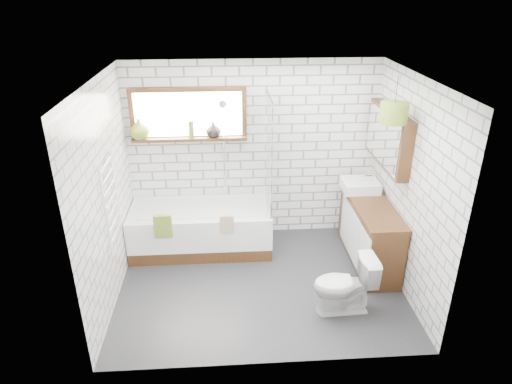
{
  "coord_description": "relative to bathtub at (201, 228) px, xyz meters",
  "views": [
    {
      "loc": [
        -0.37,
        -4.62,
        3.4
      ],
      "look_at": [
        -0.03,
        0.25,
        1.13
      ],
      "focal_mm": 32.0,
      "sensor_mm": 36.0,
      "label": 1
    }
  ],
  "objects": [
    {
      "name": "pendant",
      "position": [
        2.2,
        -0.79,
        1.79
      ],
      "size": [
        0.3,
        0.3,
        0.22
      ],
      "primitive_type": "cylinder",
      "color": "olive",
      "rests_on": "ceiling"
    },
    {
      "name": "vase_dark",
      "position": [
        0.21,
        0.35,
        1.28
      ],
      "size": [
        0.26,
        0.26,
        0.21
      ],
      "primitive_type": "imported",
      "rotation": [
        0.0,
        0.0,
        0.4
      ],
      "color": "black",
      "rests_on": "window"
    },
    {
      "name": "bathtub",
      "position": [
        0.0,
        0.0,
        0.0
      ],
      "size": [
        1.89,
        0.83,
        0.61
      ],
      "primitive_type": "cube",
      "color": "white",
      "rests_on": "floor"
    },
    {
      "name": "towel_radiator",
      "position": [
        -0.91,
        -0.88,
        0.89
      ],
      "size": [
        0.06,
        0.52,
        1.0
      ],
      "primitive_type": "cube",
      "color": "white",
      "rests_on": "wall_left"
    },
    {
      "name": "vase_olive",
      "position": [
        -0.75,
        0.35,
        1.31
      ],
      "size": [
        0.28,
        0.28,
        0.27
      ],
      "primitive_type": "imported",
      "rotation": [
        0.0,
        0.0,
        0.08
      ],
      "color": "olive",
      "rests_on": "window"
    },
    {
      "name": "shower_riser",
      "position": [
        0.35,
        0.38,
        1.04
      ],
      "size": [
        0.02,
        0.02,
        1.3
      ],
      "primitive_type": "cylinder",
      "color": "silver",
      "rests_on": "wall_back"
    },
    {
      "name": "ceiling",
      "position": [
        0.75,
        -0.88,
        2.2
      ],
      "size": [
        3.4,
        2.6,
        0.01
      ],
      "primitive_type": "cube",
      "color": "white",
      "rests_on": "ground"
    },
    {
      "name": "towel_green",
      "position": [
        -0.45,
        -0.42,
        0.29
      ],
      "size": [
        0.22,
        0.06,
        0.3
      ],
      "primitive_type": "cube",
      "color": "olive",
      "rests_on": "bathtub"
    },
    {
      "name": "toilet",
      "position": [
        1.63,
        -1.45,
        0.04
      ],
      "size": [
        0.42,
        0.69,
        0.69
      ],
      "primitive_type": "imported",
      "rotation": [
        0.0,
        0.0,
        -1.53
      ],
      "color": "white",
      "rests_on": "floor"
    },
    {
      "name": "floor",
      "position": [
        0.75,
        -0.88,
        -0.31
      ],
      "size": [
        3.4,
        2.6,
        0.01
      ],
      "primitive_type": "cube",
      "color": "#242427",
      "rests_on": "ground"
    },
    {
      "name": "wall_front",
      "position": [
        0.75,
        -2.19,
        0.94
      ],
      "size": [
        3.4,
        0.01,
        2.5
      ],
      "primitive_type": "cube",
      "color": "white",
      "rests_on": "ground"
    },
    {
      "name": "mirror_cabinet",
      "position": [
        2.37,
        -0.28,
        1.34
      ],
      "size": [
        0.16,
        1.2,
        0.7
      ],
      "primitive_type": "cube",
      "color": "#331D0E",
      "rests_on": "wall_right"
    },
    {
      "name": "wall_back",
      "position": [
        0.75,
        0.42,
        0.94
      ],
      "size": [
        3.4,
        0.01,
        2.5
      ],
      "primitive_type": "cube",
      "color": "white",
      "rests_on": "ground"
    },
    {
      "name": "basin",
      "position": [
        2.15,
        -0.05,
        0.6
      ],
      "size": [
        0.47,
        0.41,
        0.14
      ],
      "primitive_type": "cube",
      "color": "white",
      "rests_on": "vanity"
    },
    {
      "name": "wall_left",
      "position": [
        -0.96,
        -0.88,
        0.94
      ],
      "size": [
        0.01,
        2.6,
        2.5
      ],
      "primitive_type": "cube",
      "color": "white",
      "rests_on": "ground"
    },
    {
      "name": "window",
      "position": [
        -0.1,
        0.38,
        1.49
      ],
      "size": [
        1.52,
        0.16,
        0.68
      ],
      "primitive_type": "cube",
      "color": "#331D0E",
      "rests_on": "wall_back"
    },
    {
      "name": "tap",
      "position": [
        2.31,
        -0.05,
        0.67
      ],
      "size": [
        0.04,
        0.04,
        0.16
      ],
      "primitive_type": "cylinder",
      "rotation": [
        0.0,
        0.0,
        -0.22
      ],
      "color": "silver",
      "rests_on": "vanity"
    },
    {
      "name": "vanity",
      "position": [
        2.21,
        -0.45,
        0.11
      ],
      "size": [
        0.47,
        1.47,
        0.84
      ],
      "primitive_type": "cube",
      "color": "#331D0E",
      "rests_on": "floor"
    },
    {
      "name": "shower_screen",
      "position": [
        0.92,
        0.0,
        1.06
      ],
      "size": [
        0.02,
        0.72,
        1.5
      ],
      "primitive_type": "cube",
      "color": "white",
      "rests_on": "bathtub"
    },
    {
      "name": "wall_right",
      "position": [
        2.45,
        -0.88,
        0.94
      ],
      "size": [
        0.01,
        2.6,
        2.5
      ],
      "primitive_type": "cube",
      "color": "white",
      "rests_on": "ground"
    },
    {
      "name": "towel_beige",
      "position": [
        0.36,
        -0.42,
        0.29
      ],
      "size": [
        0.18,
        0.05,
        0.24
      ],
      "primitive_type": "cube",
      "color": "tan",
      "rests_on": "bathtub"
    },
    {
      "name": "bottle",
      "position": [
        -0.08,
        0.35,
        1.29
      ],
      "size": [
        0.07,
        0.07,
        0.22
      ],
      "primitive_type": "cylinder",
      "rotation": [
        0.0,
        0.0,
        0.01
      ],
      "color": "olive",
      "rests_on": "window"
    }
  ]
}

